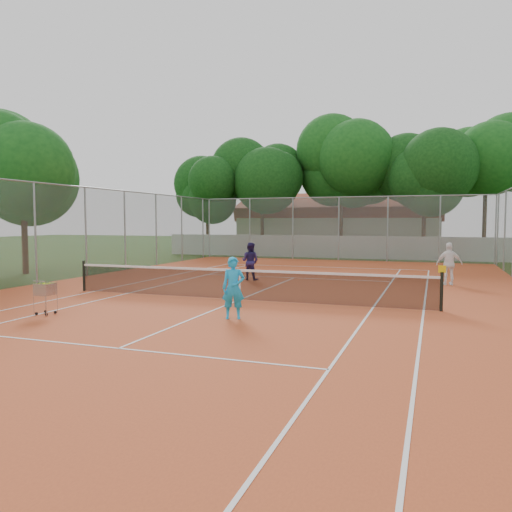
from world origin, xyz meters
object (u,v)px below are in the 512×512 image
(tennis_net, at_px, (240,284))
(player_near, at_px, (233,288))
(player_far_left, at_px, (250,261))
(player_far_right, at_px, (449,264))
(ball_hopper, at_px, (45,298))
(clubhouse, at_px, (341,224))

(tennis_net, relative_size, player_near, 7.57)
(player_far_left, distance_m, player_far_right, 7.88)
(player_near, distance_m, player_far_left, 8.31)
(player_near, bearing_deg, ball_hopper, 173.65)
(player_far_left, xyz_separation_m, player_far_right, (7.81, 1.08, 0.03))
(player_near, relative_size, player_far_right, 0.95)
(player_far_left, bearing_deg, player_near, 113.40)
(tennis_net, xyz_separation_m, player_near, (0.97, -2.89, 0.29))
(player_far_right, relative_size, ball_hopper, 1.80)
(player_far_left, distance_m, ball_hopper, 9.42)
(tennis_net, bearing_deg, ball_hopper, -133.70)
(player_near, relative_size, player_far_left, 0.99)
(player_far_right, xyz_separation_m, ball_hopper, (-10.18, -10.20, -0.37))
(tennis_net, height_order, player_near, player_near)
(clubhouse, xyz_separation_m, ball_hopper, (-1.89, -33.08, -1.72))
(tennis_net, height_order, ball_hopper, tennis_net)
(player_far_right, bearing_deg, player_near, 48.16)
(clubhouse, xyz_separation_m, player_near, (2.97, -31.89, -1.40))
(player_near, xyz_separation_m, player_far_right, (5.32, 9.01, 0.04))
(player_near, xyz_separation_m, player_far_left, (-2.49, 7.93, 0.01))
(player_near, bearing_deg, clubhouse, 75.24)
(player_near, bearing_deg, player_far_left, 87.37)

